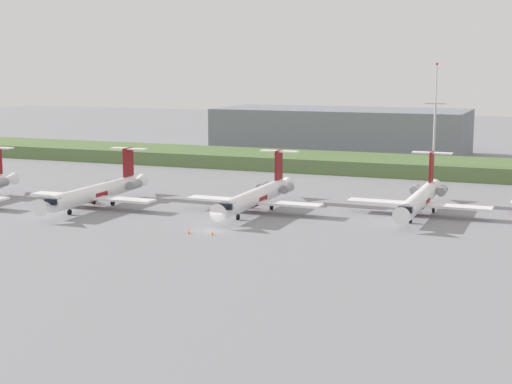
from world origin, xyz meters
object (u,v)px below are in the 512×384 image
object	(u,v)px
antenna_mast	(434,131)
safety_cone_front_marker	(189,232)
safety_cone_mid_marker	(212,233)
regional_jet_fourth	(420,199)
regional_jet_third	(257,196)
regional_jet_second	(97,192)

from	to	relation	value
antenna_mast	safety_cone_front_marker	world-z (taller)	antenna_mast
safety_cone_mid_marker	regional_jet_fourth	bearing A→B (deg)	47.21
regional_jet_third	safety_cone_front_marker	size ratio (longest dim) A/B	56.36
regional_jet_third	regional_jet_fourth	xyz separation A→B (m)	(25.41, 7.23, 0.00)
regional_jet_second	safety_cone_front_marker	bearing A→B (deg)	-29.61
regional_jet_second	regional_jet_fourth	size ratio (longest dim) A/B	1.00
regional_jet_third	regional_jet_second	bearing A→B (deg)	-167.00
regional_jet_second	safety_cone_mid_marker	world-z (taller)	regional_jet_second
regional_jet_third	antenna_mast	distance (m)	52.45
regional_jet_second	antenna_mast	bearing A→B (deg)	48.16
regional_jet_fourth	safety_cone_front_marker	distance (m)	39.07
regional_jet_third	antenna_mast	size ratio (longest dim) A/B	1.28
regional_jet_second	regional_jet_third	world-z (taller)	same
safety_cone_front_marker	safety_cone_mid_marker	world-z (taller)	same
regional_jet_second	regional_jet_third	bearing A→B (deg)	13.00
safety_cone_front_marker	safety_cone_mid_marker	distance (m)	3.48
regional_jet_second	regional_jet_fourth	bearing A→B (deg)	14.41
antenna_mast	safety_cone_front_marker	bearing A→B (deg)	-109.54
safety_cone_mid_marker	regional_jet_second	bearing A→B (deg)	154.39
antenna_mast	regional_jet_third	bearing A→B (deg)	-114.12
antenna_mast	regional_jet_second	bearing A→B (deg)	-131.84
regional_jet_fourth	safety_cone_front_marker	xyz separation A→B (m)	(-28.06, -27.09, -2.26)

